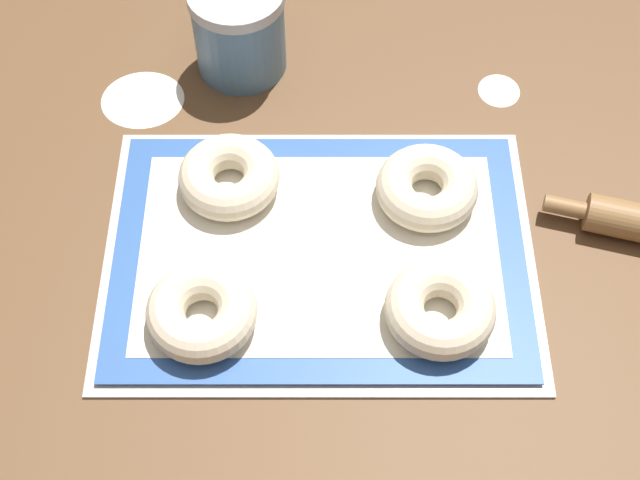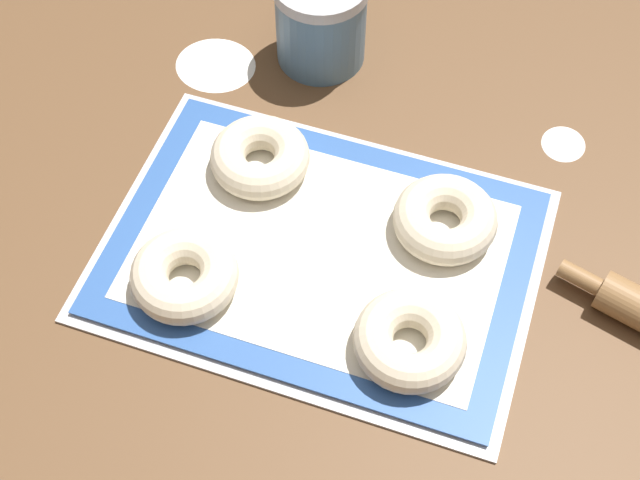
% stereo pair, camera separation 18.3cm
% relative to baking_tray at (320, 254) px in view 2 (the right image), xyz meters
% --- Properties ---
extents(ground_plane, '(2.80, 2.80, 0.00)m').
position_rel_baking_tray_xyz_m(ground_plane, '(-0.02, -0.02, -0.00)').
color(ground_plane, brown).
extents(baking_tray, '(0.50, 0.36, 0.01)m').
position_rel_baking_tray_xyz_m(baking_tray, '(0.00, 0.00, 0.00)').
color(baking_tray, silver).
rests_on(baking_tray, ground_plane).
extents(baking_mat, '(0.48, 0.34, 0.00)m').
position_rel_baking_tray_xyz_m(baking_mat, '(0.00, -0.00, 0.01)').
color(baking_mat, '#2D569E').
rests_on(baking_mat, baking_tray).
extents(bagel_front_left, '(0.12, 0.12, 0.04)m').
position_rel_baking_tray_xyz_m(bagel_front_left, '(-0.13, -0.09, 0.03)').
color(bagel_front_left, beige).
rests_on(bagel_front_left, baking_mat).
extents(bagel_front_right, '(0.12, 0.12, 0.04)m').
position_rel_baking_tray_xyz_m(bagel_front_right, '(0.13, -0.09, 0.03)').
color(bagel_front_right, beige).
rests_on(bagel_front_right, baking_mat).
extents(bagel_back_left, '(0.12, 0.12, 0.04)m').
position_rel_baking_tray_xyz_m(bagel_back_left, '(-0.11, 0.09, 0.03)').
color(bagel_back_left, beige).
rests_on(bagel_back_left, baking_mat).
extents(bagel_back_right, '(0.12, 0.12, 0.04)m').
position_rel_baking_tray_xyz_m(bagel_back_right, '(0.13, 0.07, 0.03)').
color(bagel_back_right, beige).
rests_on(bagel_back_right, baking_mat).
extents(flour_canister, '(0.12, 0.12, 0.13)m').
position_rel_baking_tray_xyz_m(flour_canister, '(-0.10, 0.31, 0.06)').
color(flour_canister, slate).
rests_on(flour_canister, ground_plane).
extents(flour_patch_near, '(0.06, 0.06, 0.00)m').
position_rel_baking_tray_xyz_m(flour_patch_near, '(0.24, 0.26, -0.00)').
color(flour_patch_near, white).
rests_on(flour_patch_near, ground_plane).
extents(flour_patch_far, '(0.11, 0.10, 0.00)m').
position_rel_baking_tray_xyz_m(flour_patch_far, '(-0.23, 0.24, -0.00)').
color(flour_patch_far, white).
rests_on(flour_patch_far, ground_plane).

